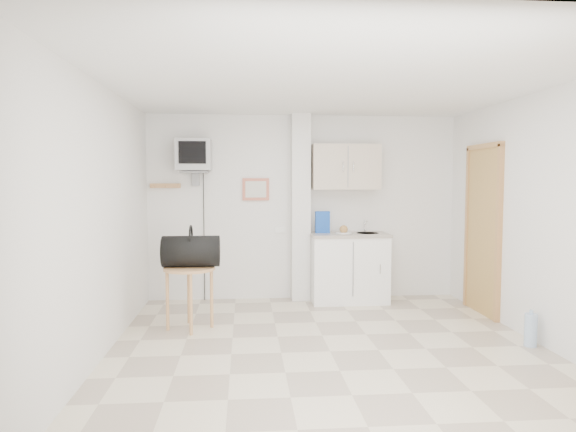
{
  "coord_description": "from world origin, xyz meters",
  "views": [
    {
      "loc": [
        -0.8,
        -4.71,
        1.62
      ],
      "look_at": [
        -0.35,
        0.6,
        1.25
      ],
      "focal_mm": 32.0,
      "sensor_mm": 36.0,
      "label": 1
    }
  ],
  "objects": [
    {
      "name": "ground",
      "position": [
        0.0,
        0.0,
        0.0
      ],
      "size": [
        4.5,
        4.5,
        0.0
      ],
      "primitive_type": "plane",
      "color": "beige",
      "rests_on": "ground"
    },
    {
      "name": "room_envelope",
      "position": [
        0.24,
        0.09,
        1.54
      ],
      "size": [
        4.24,
        4.54,
        2.55
      ],
      "color": "white",
      "rests_on": "ground"
    },
    {
      "name": "kitchenette",
      "position": [
        0.57,
        2.0,
        0.8
      ],
      "size": [
        1.03,
        0.58,
        2.1
      ],
      "color": "white",
      "rests_on": "ground"
    },
    {
      "name": "crt_television",
      "position": [
        -1.45,
        2.02,
        1.94
      ],
      "size": [
        0.44,
        0.45,
        2.15
      ],
      "color": "slate",
      "rests_on": "ground"
    },
    {
      "name": "round_table",
      "position": [
        -1.4,
        0.87,
        0.57
      ],
      "size": [
        0.55,
        0.55,
        0.68
      ],
      "rotation": [
        0.0,
        0.0,
        0.15
      ],
      "color": "tan",
      "rests_on": "ground"
    },
    {
      "name": "duffel_bag",
      "position": [
        -1.39,
        0.9,
        0.85
      ],
      "size": [
        0.62,
        0.34,
        0.46
      ],
      "rotation": [
        0.0,
        0.0,
        -0.0
      ],
      "color": "black",
      "rests_on": "round_table"
    },
    {
      "name": "water_bottle",
      "position": [
        1.98,
        -0.01,
        0.16
      ],
      "size": [
        0.12,
        0.12,
        0.36
      ],
      "color": "#9CB7D7",
      "rests_on": "ground"
    }
  ]
}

